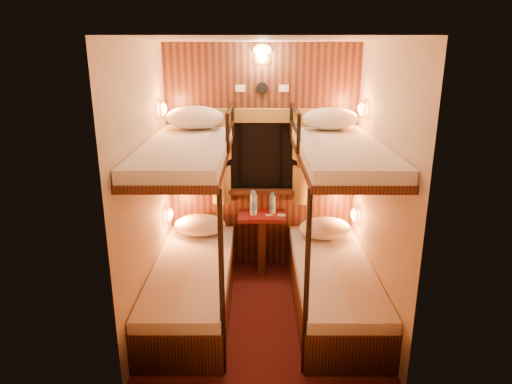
{
  "coord_description": "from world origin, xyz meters",
  "views": [
    {
      "loc": [
        -0.05,
        -3.7,
        2.32
      ],
      "look_at": [
        -0.06,
        0.15,
        1.12
      ],
      "focal_mm": 32.0,
      "sensor_mm": 36.0,
      "label": 1
    }
  ],
  "objects_px": {
    "bottle_left": "(254,205)",
    "bottle_right": "(272,205)",
    "bunk_left": "(191,254)",
    "bunk_right": "(334,254)",
    "table": "(262,235)"
  },
  "relations": [
    {
      "from": "bunk_left",
      "to": "bottle_left",
      "type": "xyz_separation_m",
      "value": [
        0.56,
        0.76,
        0.21
      ]
    },
    {
      "from": "bunk_left",
      "to": "bottle_left",
      "type": "bearing_deg",
      "value": 53.64
    },
    {
      "from": "table",
      "to": "bottle_left",
      "type": "height_order",
      "value": "bottle_left"
    },
    {
      "from": "bunk_right",
      "to": "bottle_right",
      "type": "xyz_separation_m",
      "value": [
        -0.53,
        0.81,
        0.19
      ]
    },
    {
      "from": "bunk_left",
      "to": "bottle_right",
      "type": "bearing_deg",
      "value": 46.9
    },
    {
      "from": "bunk_right",
      "to": "bottle_right",
      "type": "bearing_deg",
      "value": 123.32
    },
    {
      "from": "bottle_left",
      "to": "bottle_right",
      "type": "distance_m",
      "value": 0.21
    },
    {
      "from": "bunk_left",
      "to": "bunk_right",
      "type": "distance_m",
      "value": 1.3
    },
    {
      "from": "bunk_right",
      "to": "bunk_left",
      "type": "bearing_deg",
      "value": 180.0
    },
    {
      "from": "bunk_left",
      "to": "table",
      "type": "xyz_separation_m",
      "value": [
        0.65,
        0.78,
        -0.14
      ]
    },
    {
      "from": "bunk_right",
      "to": "bottle_left",
      "type": "relative_size",
      "value": 7.12
    },
    {
      "from": "table",
      "to": "bottle_right",
      "type": "relative_size",
      "value": 2.86
    },
    {
      "from": "bunk_right",
      "to": "table",
      "type": "xyz_separation_m",
      "value": [
        -0.65,
        0.78,
        -0.14
      ]
    },
    {
      "from": "bottle_right",
      "to": "table",
      "type": "bearing_deg",
      "value": -164.11
    },
    {
      "from": "table",
      "to": "bottle_right",
      "type": "bearing_deg",
      "value": 15.89
    }
  ]
}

